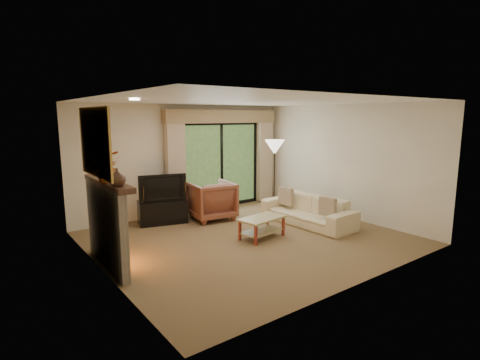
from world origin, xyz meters
TOP-DOWN VIEW (x-y plane):
  - floor at (0.00, 0.00)m, footprint 5.50×5.50m
  - ceiling at (0.00, 0.00)m, footprint 5.50×5.50m
  - wall_back at (0.00, 2.50)m, footprint 5.00×0.00m
  - wall_front at (0.00, -2.50)m, footprint 5.00×0.00m
  - wall_left at (-2.75, 0.00)m, footprint 0.00×5.00m
  - wall_right at (2.75, 0.00)m, footprint 0.00×5.00m
  - fireplace at (-2.63, 0.20)m, footprint 0.24×1.70m
  - mirror at (-2.71, 0.20)m, footprint 0.07×1.45m
  - sliding_door at (1.00, 2.45)m, footprint 2.26×0.10m
  - curtain_left at (-0.35, 2.34)m, footprint 0.45×0.18m
  - curtain_right at (2.35, 2.34)m, footprint 0.45×0.18m
  - cornice at (1.00, 2.36)m, footprint 3.20×0.24m
  - media_console at (-0.89, 1.95)m, footprint 1.11×0.70m
  - tv at (-0.89, 1.95)m, footprint 1.02×0.38m
  - armchair at (0.16, 1.61)m, footprint 1.05×1.07m
  - sofa at (1.61, 0.00)m, footprint 0.92×2.14m
  - pillow_near at (1.54, -0.61)m, footprint 0.12×0.39m
  - pillow_far at (1.54, 0.61)m, footprint 0.12×0.40m
  - coffee_table at (0.21, -0.13)m, footprint 0.98×0.64m
  - floor_lamp at (1.71, 1.21)m, footprint 0.59×0.59m
  - vase at (-2.61, -0.37)m, footprint 0.31×0.31m
  - branches at (-2.61, 0.06)m, footprint 0.52×0.48m

SIDE VIEW (x-z plane):
  - floor at x=0.00m, z-range 0.00..0.00m
  - coffee_table at x=0.21m, z-range 0.00..0.41m
  - media_console at x=-0.89m, z-range 0.00..0.51m
  - sofa at x=1.61m, z-range 0.00..0.62m
  - armchair at x=0.16m, z-range 0.00..0.87m
  - pillow_near at x=1.54m, z-range 0.33..0.71m
  - pillow_far at x=1.54m, z-range 0.33..0.73m
  - fireplace at x=-2.63m, z-range 0.00..1.37m
  - tv at x=-0.89m, z-range 0.51..1.10m
  - floor_lamp at x=1.71m, z-range 0.00..1.77m
  - sliding_door at x=1.00m, z-range 0.02..2.18m
  - curtain_left at x=-0.35m, z-range 0.02..2.38m
  - curtain_right at x=2.35m, z-range 0.02..2.38m
  - wall_back at x=0.00m, z-range -1.20..3.80m
  - wall_front at x=0.00m, z-range -1.20..3.80m
  - wall_left at x=-2.75m, z-range -1.20..3.80m
  - wall_right at x=2.75m, z-range -1.20..3.80m
  - vase at x=-2.61m, z-range 1.37..1.62m
  - branches at x=-2.61m, z-range 1.37..1.84m
  - mirror at x=-2.71m, z-range 1.44..2.46m
  - cornice at x=1.00m, z-range 2.16..2.48m
  - ceiling at x=0.00m, z-range 2.60..2.60m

